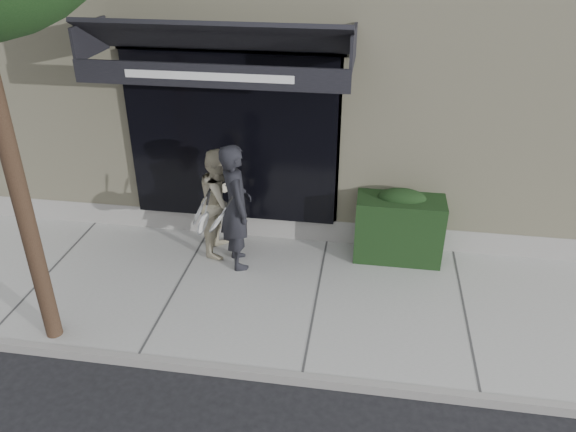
# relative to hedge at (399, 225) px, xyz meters

# --- Properties ---
(ground) EXTENTS (80.00, 80.00, 0.00)m
(ground) POSITION_rel_hedge_xyz_m (-1.10, -1.25, -0.66)
(ground) COLOR black
(ground) RESTS_ON ground
(sidewalk) EXTENTS (20.00, 3.00, 0.12)m
(sidewalk) POSITION_rel_hedge_xyz_m (-1.10, -1.25, -0.60)
(sidewalk) COLOR #9B9C97
(sidewalk) RESTS_ON ground
(curb) EXTENTS (20.00, 0.10, 0.14)m
(curb) POSITION_rel_hedge_xyz_m (-1.10, -2.80, -0.59)
(curb) COLOR gray
(curb) RESTS_ON ground
(building_facade) EXTENTS (14.30, 8.04, 5.64)m
(building_facade) POSITION_rel_hedge_xyz_m (-1.11, 3.71, 2.08)
(building_facade) COLOR beige
(building_facade) RESTS_ON ground
(hedge) EXTENTS (1.30, 0.70, 1.14)m
(hedge) POSITION_rel_hedge_xyz_m (0.00, 0.00, 0.00)
(hedge) COLOR black
(hedge) RESTS_ON sidewalk
(pedestrian_front) EXTENTS (0.83, 1.00, 1.92)m
(pedestrian_front) POSITION_rel_hedge_xyz_m (-2.37, -0.59, 0.42)
(pedestrian_front) COLOR black
(pedestrian_front) RESTS_ON sidewalk
(pedestrian_back) EXTENTS (0.70, 0.87, 1.68)m
(pedestrian_back) POSITION_rel_hedge_xyz_m (-2.70, -0.23, 0.30)
(pedestrian_back) COLOR beige
(pedestrian_back) RESTS_ON sidewalk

